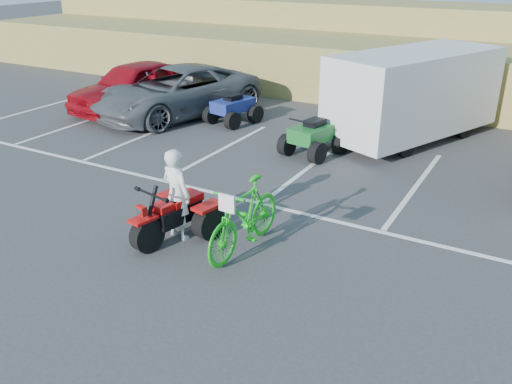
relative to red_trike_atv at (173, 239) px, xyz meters
The scene contains 11 objects.
ground 0.71m from the red_trike_atv, 14.53° to the right, with size 100.00×100.00×0.00m, color #38383A.
parking_stripes 4.19m from the red_trike_atv, 68.24° to the left, with size 28.00×5.16×0.01m.
grass_embankment 15.38m from the red_trike_atv, 87.43° to the left, with size 40.00×8.50×3.10m.
red_trike_atv is the anchor object (origin of this frame).
rider 0.90m from the red_trike_atv, 78.41° to the left, with size 0.65×0.42×1.77m, color white.
green_dirt_bike 1.58m from the red_trike_atv, 13.19° to the left, with size 0.63×2.23×1.34m, color #14BF19.
grey_pickup 8.87m from the red_trike_atv, 126.23° to the left, with size 2.68×5.82×1.62m, color #4C4F54.
red_car 10.01m from the red_trike_atv, 134.90° to the left, with size 1.95×4.85×1.65m, color maroon.
cargo_trailer 8.81m from the red_trike_atv, 74.86° to the left, with size 4.11×5.85×2.53m.
quad_atv_blue 7.89m from the red_trike_atv, 113.21° to the left, with size 1.19×1.59×1.04m, color navy, non-canonical shape.
quad_atv_green 5.78m from the red_trike_atv, 86.39° to the left, with size 1.24×1.66×1.08m, color #166122, non-canonical shape.
Camera 1 is at (5.15, -6.97, 4.94)m, focal length 38.00 mm.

